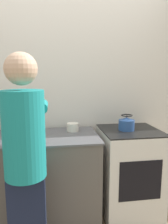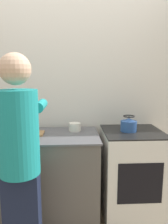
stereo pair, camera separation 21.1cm
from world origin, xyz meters
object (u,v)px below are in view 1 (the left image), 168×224
at_px(oven, 129,171).
at_px(kettle, 127,124).
at_px(cutting_board, 28,135).
at_px(person, 25,156).
at_px(knife, 24,134).

relative_size(oven, kettle, 5.58).
bearing_deg(oven, cutting_board, 178.11).
distance_m(oven, kettle, 0.54).
bearing_deg(oven, kettle, -178.19).
distance_m(oven, person, 1.25).
xyz_separation_m(oven, person, (-1.03, -0.56, 0.45)).
relative_size(oven, cutting_board, 3.31).
bearing_deg(kettle, oven, 1.81).
xyz_separation_m(person, knife, (-0.07, 0.62, 0.00)).
distance_m(knife, kettle, 1.05).
bearing_deg(knife, kettle, -2.57).
relative_size(knife, kettle, 1.37).
relative_size(oven, person, 0.56).
bearing_deg(kettle, knife, 177.00).
height_order(oven, knife, oven).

